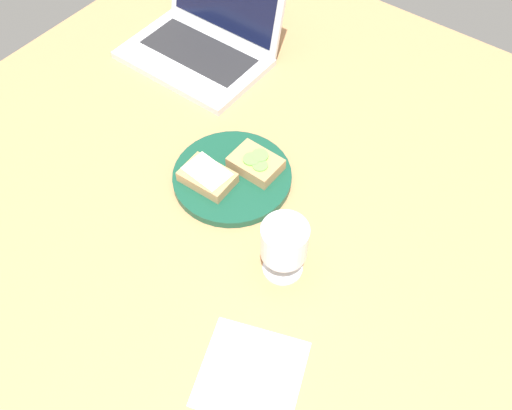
# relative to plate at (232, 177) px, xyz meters

# --- Properties ---
(wooden_table) EXTENTS (1.40, 1.40, 0.03)m
(wooden_table) POSITION_rel_plate_xyz_m (0.05, -0.01, -0.02)
(wooden_table) COLOR #B27F51
(wooden_table) RESTS_ON ground
(plate) EXTENTS (0.23, 0.23, 0.02)m
(plate) POSITION_rel_plate_xyz_m (0.00, 0.00, 0.00)
(plate) COLOR #144733
(plate) RESTS_ON wooden_table
(sandwich_with_cheese) EXTENTS (0.10, 0.07, 0.03)m
(sandwich_with_cheese) POSITION_rel_plate_xyz_m (-0.03, -0.04, 0.02)
(sandwich_with_cheese) COLOR #A88456
(sandwich_with_cheese) RESTS_ON plate
(sandwich_with_cucumber) EXTENTS (0.09, 0.07, 0.03)m
(sandwich_with_cucumber) POSITION_rel_plate_xyz_m (0.03, 0.04, 0.02)
(sandwich_with_cucumber) COLOR #A88456
(sandwich_with_cucumber) RESTS_ON plate
(wine_glass) EXTENTS (0.08, 0.08, 0.12)m
(wine_glass) POSITION_rel_plate_xyz_m (0.19, -0.10, 0.07)
(wine_glass) COLOR white
(wine_glass) RESTS_ON wooden_table
(laptop) EXTENTS (0.32, 0.26, 0.22)m
(laptop) POSITION_rel_plate_xyz_m (-0.29, 0.26, 0.04)
(laptop) COLOR silver
(laptop) RESTS_ON wooden_table
(napkin) EXTENTS (0.20, 0.19, 0.00)m
(napkin) POSITION_rel_plate_xyz_m (0.26, -0.28, -0.01)
(napkin) COLOR white
(napkin) RESTS_ON wooden_table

